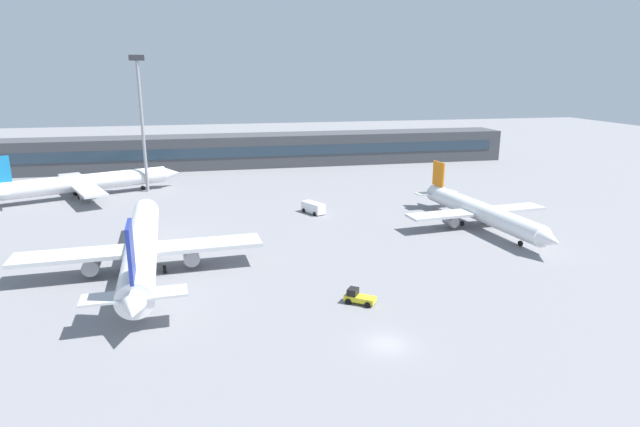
# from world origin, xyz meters

# --- Properties ---
(ground_plane) EXTENTS (400.00, 400.00, 0.00)m
(ground_plane) POSITION_xyz_m (0.00, 40.00, 0.00)
(ground_plane) COLOR gray
(terminal_building) EXTENTS (143.65, 12.13, 9.00)m
(terminal_building) POSITION_xyz_m (0.00, 107.85, 4.50)
(terminal_building) COLOR #3F4247
(terminal_building) RESTS_ON ground_plane
(airplane_near) EXTENTS (32.43, 46.46, 11.47)m
(airplane_near) POSITION_xyz_m (-25.95, 27.19, 3.50)
(airplane_near) COLOR white
(airplane_near) RESTS_ON ground_plane
(airplane_mid) EXTENTS (26.50, 37.82, 9.34)m
(airplane_mid) POSITION_xyz_m (29.55, 35.72, 2.85)
(airplane_mid) COLOR white
(airplane_mid) RESTS_ON ground_plane
(airplane_far) EXTENTS (39.49, 28.39, 10.29)m
(airplane_far) POSITION_xyz_m (-42.42, 75.79, 3.14)
(airplane_far) COLOR white
(airplane_far) RESTS_ON ground_plane
(baggage_tug_yellow) EXTENTS (3.80, 3.32, 1.75)m
(baggage_tug_yellow) POSITION_xyz_m (-0.07, 9.99, 0.80)
(baggage_tug_yellow) COLOR yellow
(baggage_tug_yellow) RESTS_ON ground_plane
(service_van_white) EXTENTS (4.13, 5.54, 2.08)m
(service_van_white) POSITION_xyz_m (2.96, 51.54, 1.11)
(service_van_white) COLOR white
(service_van_white) RESTS_ON ground_plane
(floodlight_tower_west) EXTENTS (3.20, 0.80, 29.98)m
(floodlight_tower_west) POSITION_xyz_m (-30.20, 78.48, 17.07)
(floodlight_tower_west) COLOR gray
(floodlight_tower_west) RESTS_ON ground_plane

